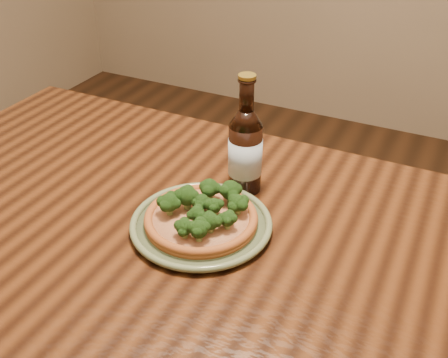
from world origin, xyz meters
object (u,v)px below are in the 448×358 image
at_px(table, 212,277).
at_px(beer_bottle, 245,150).
at_px(pizza, 202,216).
at_px(plate, 201,224).

height_order(table, beer_bottle, beer_bottle).
bearing_deg(table, pizza, 140.35).
distance_m(table, plate, 0.11).
distance_m(plate, beer_bottle, 0.19).
height_order(table, pizza, pizza).
bearing_deg(plate, pizza, 40.63).
bearing_deg(table, plate, 142.84).
distance_m(table, pizza, 0.13).
height_order(plate, beer_bottle, beer_bottle).
xyz_separation_m(table, beer_bottle, (-0.02, 0.19, 0.19)).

